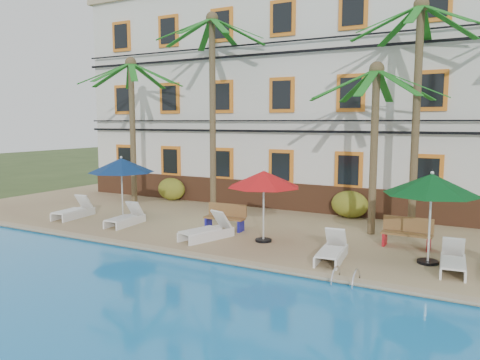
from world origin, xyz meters
The scene contains 21 objects.
ground centered at (0.00, 0.00, 0.00)m, with size 100.00×100.00×0.00m, color #384C23.
pool_deck centered at (0.00, 5.00, 0.12)m, with size 30.00×12.00×0.25m, color tan.
pool_coping centered at (0.00, -0.90, 0.28)m, with size 30.00×0.35×0.06m, color tan.
hotel_building centered at (0.00, 9.98, 5.37)m, with size 25.40×6.44×10.22m.
palm_a centered at (-7.69, 4.42, 4.66)m, with size 4.60×4.60×6.71m.
palm_b centered at (-3.83, 5.05, 5.61)m, with size 4.60×4.60×8.34m.
palm_c centered at (3.09, 4.29, 4.15)m, with size 4.60×4.60×5.85m.
palm_d centered at (4.30, 4.95, 5.36)m, with size 4.60×4.60×7.91m.
shrub_left centered at (-7.22, 6.60, 0.80)m, with size 1.50×0.90×1.10m, color #35601B.
shrub_mid centered at (1.68, 6.60, 0.80)m, with size 1.50×0.90×1.10m, color #35601B.
umbrella_blue centered at (-5.99, 1.81, 2.41)m, with size 2.54×2.54×2.54m.
umbrella_red centered at (0.28, 1.54, 2.28)m, with size 2.38×2.38×2.38m.
umbrella_green centered at (5.26, 1.58, 2.43)m, with size 2.55×2.55×2.55m.
lounger_a centered at (-8.11, 1.28, 0.53)m, with size 0.85×1.91×0.88m.
lounger_b centered at (-5.34, 1.26, 0.52)m, with size 0.77×1.81×0.83m.
lounger_c centered at (-1.50, 0.94, 0.54)m, with size 1.23×2.02×0.90m.
lounger_d centered at (2.86, 0.61, 0.52)m, with size 0.82×1.82×0.83m.
lounger_e centered at (5.92, 1.18, 0.51)m, with size 0.74×1.75×0.81m.
bench_left centered at (-1.67, 2.42, 0.72)m, with size 1.53×0.59×0.93m.
bench_right centered at (4.47, 3.05, 0.72)m, with size 1.50×0.48×0.93m.
pool_ladder centered at (3.72, -1.00, 0.25)m, with size 0.54×0.74×0.74m.
Camera 1 is at (6.72, -11.80, 4.12)m, focal length 35.00 mm.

